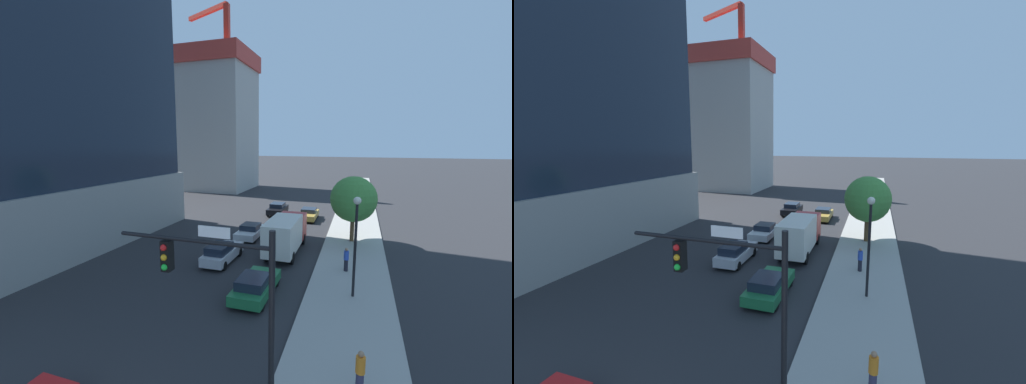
# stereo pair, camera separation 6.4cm
# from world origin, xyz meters

# --- Properties ---
(sidewalk) EXTENTS (5.02, 120.00, 0.15)m
(sidewalk) POSITION_xyz_m (7.57, 20.00, 0.07)
(sidewalk) COLOR #9E9B93
(sidewalk) RESTS_ON ground
(construction_building) EXTENTS (13.06, 13.49, 32.51)m
(construction_building) POSITION_xyz_m (-18.60, 52.82, 14.22)
(construction_building) COLOR #B2AFA8
(construction_building) RESTS_ON ground
(traffic_light_pole) EXTENTS (5.55, 0.48, 6.34)m
(traffic_light_pole) POSITION_xyz_m (3.80, 4.41, 4.50)
(traffic_light_pole) COLOR black
(traffic_light_pole) RESTS_ON sidewalk
(street_lamp) EXTENTS (0.44, 0.44, 5.91)m
(street_lamp) POSITION_xyz_m (7.78, 13.99, 4.01)
(street_lamp) COLOR black
(street_lamp) RESTS_ON sidewalk
(street_tree) EXTENTS (4.11, 4.11, 5.94)m
(street_tree) POSITION_xyz_m (7.40, 24.96, 4.03)
(street_tree) COLOR brown
(street_tree) RESTS_ON sidewalk
(car_black) EXTENTS (1.88, 4.30, 1.48)m
(car_black) POSITION_xyz_m (-1.85, 33.87, 0.74)
(car_black) COLOR black
(car_black) RESTS_ON ground
(car_silver) EXTENTS (1.75, 4.51, 1.54)m
(car_silver) POSITION_xyz_m (-1.85, 16.82, 0.76)
(car_silver) COLOR #B7B7BC
(car_silver) RESTS_ON ground
(car_gold) EXTENTS (1.92, 4.43, 1.32)m
(car_gold) POSITION_xyz_m (2.28, 32.50, 0.66)
(car_gold) COLOR #AD8938
(car_gold) RESTS_ON ground
(car_white) EXTENTS (1.92, 4.35, 1.36)m
(car_white) POSITION_xyz_m (-1.85, 23.47, 0.67)
(car_white) COLOR silver
(car_white) RESTS_ON ground
(car_green) EXTENTS (1.92, 4.60, 1.42)m
(car_green) POSITION_xyz_m (2.28, 12.46, 0.70)
(car_green) COLOR #1E6638
(car_green) RESTS_ON ground
(box_truck) EXTENTS (2.26, 7.17, 3.03)m
(box_truck) POSITION_xyz_m (2.28, 20.39, 1.73)
(box_truck) COLOR #B21E1E
(box_truck) RESTS_ON ground
(pedestrian_orange_shirt) EXTENTS (0.34, 0.34, 1.64)m
(pedestrian_orange_shirt) POSITION_xyz_m (8.19, 6.46, 0.98)
(pedestrian_orange_shirt) COLOR #38334C
(pedestrian_orange_shirt) RESTS_ON sidewalk
(pedestrian_blue_shirt) EXTENTS (0.34, 0.34, 1.67)m
(pedestrian_blue_shirt) POSITION_xyz_m (7.22, 17.71, 1.00)
(pedestrian_blue_shirt) COLOR black
(pedestrian_blue_shirt) RESTS_ON sidewalk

